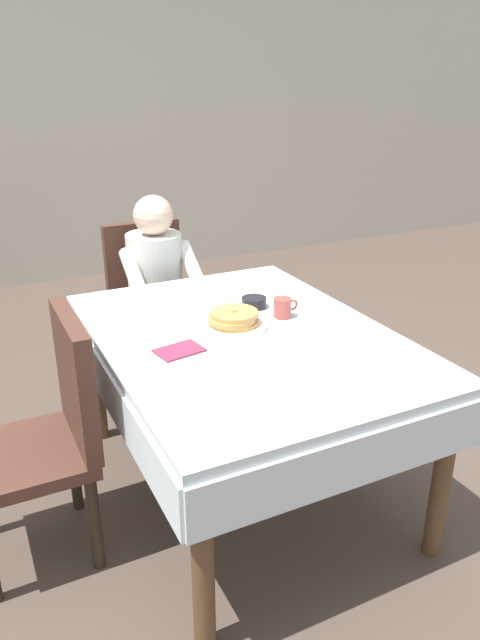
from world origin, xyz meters
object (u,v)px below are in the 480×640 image
Objects in this scene: plate_breakfast at (233,326)px; chair_left_side at (52,425)px; breakfast_stack at (233,318)px; fork_left_of_plate at (192,337)px; cup_coffee at (283,308)px; dining_table_main at (244,353)px; syrup_pitcher at (168,315)px; bowl_butter at (254,302)px; spoon_near_edge at (276,355)px; knife_right_of_plate at (276,321)px; chair_diner at (150,294)px; diner_person at (158,279)px.

chair_left_side is at bearing -174.48° from plate_breakfast.
breakfast_stack is 1.16× the size of fork_left_of_plate.
chair_left_side is 8.23× the size of cup_coffee.
syrup_pitcher is (-0.24, 0.23, 0.13)m from dining_table_main.
spoon_near_edge is at bearing -107.94° from bowl_butter.
cup_coffee is 0.07m from knife_right_of_plate.
chair_left_side is 1.03m from cup_coffee.
chair_diner is at bearing 10.38° from knife_right_of_plate.
dining_table_main is 19.05× the size of syrup_pitcher.
syrup_pitcher is 0.40× the size of knife_right_of_plate.
breakfast_stack is (0.76, 0.07, 0.25)m from chair_left_side.
chair_diner is at bearing 90.35° from breakfast_stack.
diner_person reaches higher than bowl_butter.
chair_diner is at bearing -90.00° from diner_person.
diner_person reaches higher than breakfast_stack.
bowl_butter is (0.17, 0.24, 0.11)m from dining_table_main.
dining_table_main is at bearing 90.92° from chair_diner.
breakfast_stack is at bearing 90.35° from chair_diner.
cup_coffee reaches higher than plate_breakfast.
diner_person is 5.60× the size of knife_right_of_plate.
chair_left_side is at bearing 180.00° from dining_table_main.
chair_left_side reaches higher than plate_breakfast.
fork_left_of_plate is (-0.37, -0.19, -0.02)m from bowl_butter.
plate_breakfast is at bearing 104.25° from spoon_near_edge.
chair_diner reaches higher than cup_coffee.
breakfast_stack is 1.90× the size of bowl_butter.
knife_right_of_plate is (0.01, -0.19, -0.02)m from bowl_butter.
knife_right_of_plate is at bearing -87.64° from bowl_butter.
dining_table_main is at bearing -102.41° from fork_left_of_plate.
chair_diner is at bearing 76.94° from syrup_pitcher.
chair_diner is at bearing 90.29° from plate_breakfast.
diner_person is at bearing 74.46° from syrup_pitcher.
diner_person is (-0.02, 1.01, 0.02)m from dining_table_main.
chair_left_side is at bearing 57.27° from chair_diner.
cup_coffee is at bearing -83.96° from fork_left_of_plate.
dining_table_main is 1.18m from chair_diner.
spoon_near_edge reaches higher than dining_table_main.
chair_left_side is at bearing 93.66° from knife_right_of_plate.
chair_left_side is at bearing -156.78° from syrup_pitcher.
bowl_butter is 0.42m from fork_left_of_plate.
fork_left_of_plate is 0.38m from knife_right_of_plate.
chair_diner is 3.32× the size of plate_breakfast.
chair_diner is 1.15m from knife_right_of_plate.
dining_table_main is 8.47× the size of fork_left_of_plate.
chair_left_side is at bearing -165.70° from bowl_butter.
bowl_butter reaches higher than fork_left_of_plate.
dining_table_main is at bearing -125.23° from bowl_butter.
breakfast_stack is 0.19m from knife_right_of_plate.
bowl_butter is 0.41m from syrup_pitcher.
diner_person is 0.80m from bowl_butter.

